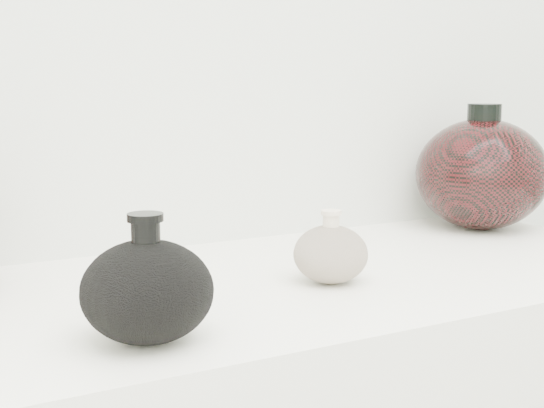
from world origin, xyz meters
TOP-DOWN VIEW (x-y plane):
  - black_gourd_vase at (-0.23, 0.80)m, footprint 0.18×0.18m
  - cream_gourd_vase at (0.06, 0.90)m, footprint 0.12×0.12m
  - right_round_pot at (0.49, 1.08)m, footprint 0.29×0.29m

SIDE VIEW (x-z plane):
  - cream_gourd_vase at x=0.06m, z-range 0.89..0.99m
  - black_gourd_vase at x=-0.23m, z-range 0.89..1.02m
  - right_round_pot at x=0.49m, z-range 0.89..1.11m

